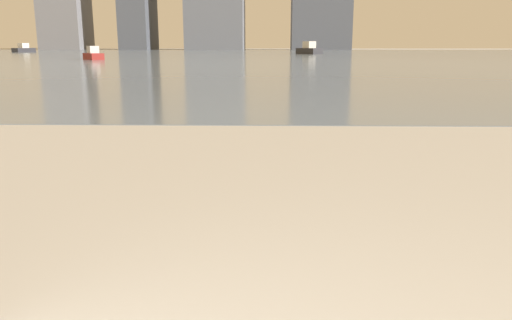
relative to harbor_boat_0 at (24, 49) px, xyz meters
name	(u,v)px	position (x,y,z in m)	size (l,w,h in m)	color
harbor_water	(268,54)	(36.57, -13.67, -0.47)	(180.00, 110.00, 0.01)	slate
harbor_boat_0	(24,49)	(0.00, 0.00, 0.00)	(2.29, 3.74, 1.33)	#2D2D33
harbor_boat_2	(93,55)	(23.40, -37.41, -0.12)	(2.25, 2.73, 1.00)	maroon
harbor_boat_3	(309,50)	(41.50, -14.14, 0.06)	(3.05, 4.16, 1.49)	#2D2D33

